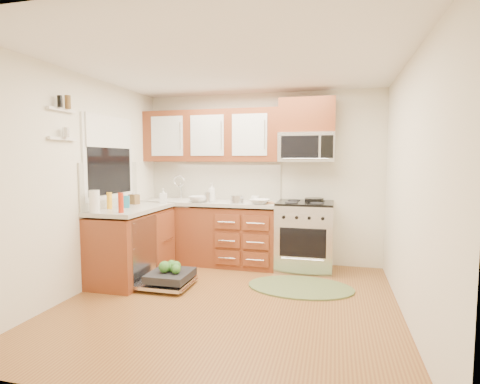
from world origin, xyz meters
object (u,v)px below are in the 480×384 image
(dishwasher, at_px, (167,279))
(cup, at_px, (255,199))
(cutting_board, at_px, (264,203))
(skillet, at_px, (314,200))
(paper_towel_roll, at_px, (94,201))
(microwave, at_px, (307,147))
(rug, at_px, (300,287))
(stock_pot, at_px, (237,199))
(upper_cabinets, at_px, (211,136))
(bowl_a, at_px, (260,202))
(bowl_b, at_px, (198,199))
(sink, at_px, (175,208))
(range, at_px, (305,236))

(dishwasher, xyz_separation_m, cup, (0.84, 1.13, 0.87))
(cutting_board, bearing_deg, skillet, 15.04)
(dishwasher, bearing_deg, paper_towel_roll, -156.61)
(skillet, relative_size, paper_towel_roll, 1.00)
(microwave, height_order, cutting_board, microwave)
(microwave, relative_size, rug, 0.60)
(microwave, height_order, stock_pot, microwave)
(upper_cabinets, xyz_separation_m, bowl_a, (0.80, -0.32, -0.92))
(rug, distance_m, paper_towel_roll, 2.61)
(dishwasher, relative_size, bowl_b, 2.60)
(stock_pot, distance_m, bowl_a, 0.32)
(upper_cabinets, bearing_deg, bowl_a, -22.01)
(stock_pot, relative_size, bowl_a, 0.69)
(skillet, bearing_deg, sink, -177.68)
(cup, bearing_deg, dishwasher, -126.48)
(cup, bearing_deg, paper_towel_roll, -137.35)
(cup, bearing_deg, stock_pot, -140.11)
(upper_cabinets, relative_size, cup, 17.44)
(bowl_a, bearing_deg, upper_cabinets, 157.99)
(dishwasher, xyz_separation_m, cutting_board, (0.99, 1.02, 0.83))
(skillet, xyz_separation_m, bowl_b, (-1.61, -0.25, -0.01))
(sink, distance_m, paper_towel_roll, 1.50)
(bowl_a, bearing_deg, cup, 118.65)
(rug, bearing_deg, dishwasher, -167.09)
(range, bearing_deg, cup, 179.67)
(stock_pot, distance_m, cutting_board, 0.38)
(cutting_board, bearing_deg, dishwasher, -133.98)
(sink, relative_size, skillet, 2.40)
(sink, relative_size, bowl_a, 2.32)
(paper_towel_roll, relative_size, cup, 2.18)
(stock_pot, relative_size, cup, 1.57)
(cutting_board, bearing_deg, rug, -49.47)
(cutting_board, xyz_separation_m, bowl_b, (-0.94, -0.07, 0.03))
(upper_cabinets, xyz_separation_m, skillet, (1.52, -0.07, -0.90))
(paper_towel_roll, bearing_deg, range, 32.45)
(microwave, height_order, rug, microwave)
(upper_cabinets, distance_m, bowl_a, 1.26)
(cutting_board, bearing_deg, bowl_b, -175.57)
(cup, bearing_deg, upper_cabinets, 168.67)
(rug, distance_m, skillet, 1.29)
(range, xyz_separation_m, cutting_board, (-0.55, -0.11, 0.46))
(range, distance_m, rug, 0.90)
(range, distance_m, dishwasher, 1.95)
(sink, xyz_separation_m, paper_towel_roll, (-0.35, -1.44, 0.25))
(upper_cabinets, xyz_separation_m, stock_pot, (0.48, -0.33, -0.89))
(dishwasher, distance_m, cup, 1.66)
(dishwasher, bearing_deg, cup, 53.52)
(skillet, relative_size, bowl_b, 0.96)
(dishwasher, height_order, rug, dishwasher)
(range, height_order, cutting_board, range)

